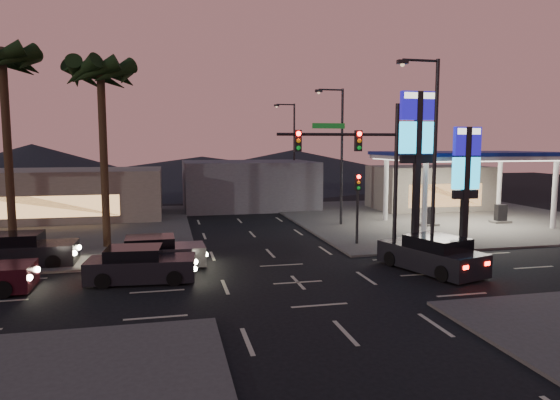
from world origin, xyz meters
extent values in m
plane|color=black|center=(0.00, 0.00, 0.00)|extent=(140.00, 140.00, 0.00)
cube|color=#47443F|center=(16.00, 16.00, 0.06)|extent=(24.00, 24.00, 0.12)
cube|color=#47443F|center=(-16.00, 16.00, 0.06)|extent=(24.00, 24.00, 0.12)
cylinder|color=silver|center=(11.00, 9.00, 2.50)|extent=(0.36, 0.36, 5.00)
cylinder|color=silver|center=(21.00, 9.00, 2.50)|extent=(0.36, 0.36, 5.00)
cylinder|color=silver|center=(11.00, 15.00, 2.50)|extent=(0.36, 0.36, 5.00)
cylinder|color=silver|center=(21.00, 15.00, 2.50)|extent=(0.36, 0.36, 5.00)
cube|color=silver|center=(16.00, 12.00, 5.20)|extent=(12.00, 8.00, 0.50)
cube|color=white|center=(16.00, 12.00, 4.90)|extent=(11.60, 7.60, 0.06)
cube|color=navy|center=(16.00, 12.00, 5.35)|extent=(12.20, 8.20, 0.25)
cube|color=black|center=(13.00, 12.00, 0.80)|extent=(0.80, 0.50, 1.40)
cube|color=black|center=(19.00, 12.00, 0.80)|extent=(0.80, 0.50, 1.40)
cube|color=#726B5B|center=(18.00, 21.00, 2.00)|extent=(10.00, 6.00, 4.00)
cube|color=black|center=(8.50, 5.50, 4.50)|extent=(0.35, 0.35, 9.00)
cube|color=#130C88|center=(8.50, 5.50, 8.20)|extent=(2.20, 0.30, 1.60)
cube|color=white|center=(8.50, 5.50, 8.75)|extent=(1.98, 0.32, 0.35)
cube|color=#1AC0FE|center=(8.50, 5.50, 6.40)|extent=(2.20, 0.30, 1.80)
cube|color=black|center=(8.50, 5.50, 5.20)|extent=(2.09, 0.28, 0.50)
cube|color=black|center=(11.00, 4.50, 3.50)|extent=(0.35, 0.35, 7.00)
cube|color=#130C88|center=(11.00, 4.50, 6.20)|extent=(1.60, 0.30, 1.60)
cube|color=white|center=(11.00, 4.50, 6.75)|extent=(1.44, 0.32, 0.35)
cube|color=#1AC0FE|center=(11.00, 4.50, 4.40)|extent=(1.60, 0.30, 1.80)
cube|color=black|center=(11.00, 4.50, 3.20)|extent=(1.52, 0.28, 0.50)
cylinder|color=black|center=(5.50, 2.00, 4.00)|extent=(0.20, 0.20, 8.00)
cylinder|color=black|center=(2.50, 2.00, 6.50)|extent=(6.00, 0.14, 0.14)
cube|color=#0C3F14|center=(2.00, 2.00, 6.90)|extent=(1.60, 0.05, 0.25)
cube|color=black|center=(3.50, 2.00, 6.20)|extent=(0.32, 0.25, 1.00)
sphere|color=#FF0C07|center=(3.50, 1.85, 6.53)|extent=(0.22, 0.22, 0.22)
sphere|color=orange|center=(3.50, 1.85, 6.20)|extent=(0.20, 0.20, 0.20)
sphere|color=#0CB226|center=(3.50, 1.85, 5.87)|extent=(0.20, 0.20, 0.20)
cube|color=black|center=(0.50, 2.00, 6.20)|extent=(0.32, 0.25, 1.00)
sphere|color=#FF0C07|center=(0.50, 1.85, 6.53)|extent=(0.22, 0.22, 0.22)
sphere|color=orange|center=(0.50, 1.85, 6.20)|extent=(0.20, 0.20, 0.20)
sphere|color=#0CB226|center=(0.50, 1.85, 5.87)|extent=(0.20, 0.20, 0.20)
cylinder|color=black|center=(5.50, 7.00, 2.00)|extent=(0.16, 0.16, 4.00)
cube|color=black|center=(5.50, 7.00, 3.80)|extent=(0.32, 0.25, 1.00)
sphere|color=#FF0C07|center=(5.50, 6.85, 4.13)|extent=(0.22, 0.22, 0.22)
sphere|color=orange|center=(5.50, 6.85, 3.80)|extent=(0.20, 0.20, 0.20)
sphere|color=#0CB226|center=(5.50, 6.85, 3.47)|extent=(0.20, 0.20, 0.20)
cylinder|color=black|center=(7.00, 1.00, 5.00)|extent=(0.18, 0.18, 10.00)
cylinder|color=black|center=(6.10, 1.00, 9.90)|extent=(1.80, 0.12, 0.12)
cube|color=black|center=(5.20, 1.00, 9.80)|extent=(0.50, 0.25, 0.18)
sphere|color=#FFCC8C|center=(5.20, 1.00, 9.68)|extent=(0.20, 0.20, 0.20)
cylinder|color=black|center=(7.00, 14.00, 5.00)|extent=(0.18, 0.18, 10.00)
cylinder|color=black|center=(6.10, 14.00, 9.90)|extent=(1.80, 0.12, 0.12)
cube|color=black|center=(5.20, 14.00, 9.80)|extent=(0.50, 0.25, 0.18)
sphere|color=#FFCC8C|center=(5.20, 14.00, 9.68)|extent=(0.20, 0.20, 0.20)
cylinder|color=black|center=(7.00, 28.00, 5.00)|extent=(0.18, 0.18, 10.00)
cylinder|color=black|center=(6.10, 28.00, 9.90)|extent=(1.80, 0.12, 0.12)
cube|color=black|center=(5.20, 28.00, 9.80)|extent=(0.50, 0.25, 0.18)
sphere|color=#FFCC8C|center=(5.20, 28.00, 9.68)|extent=(0.20, 0.20, 0.20)
cylinder|color=black|center=(-9.00, 9.50, 5.10)|extent=(0.44, 0.44, 10.20)
sphere|color=black|center=(-9.00, 9.50, 10.20)|extent=(0.90, 0.90, 0.90)
cone|color=black|center=(-7.70, 9.50, 9.90)|extent=(0.90, 2.74, 1.91)
cone|color=black|center=(-8.08, 10.42, 9.90)|extent=(2.57, 2.57, 1.91)
cone|color=black|center=(-9.00, 10.80, 9.90)|extent=(2.74, 0.90, 1.91)
cone|color=black|center=(-9.92, 10.42, 9.90)|extent=(2.57, 2.57, 1.91)
cone|color=black|center=(-10.30, 9.50, 9.90)|extent=(0.90, 2.74, 1.91)
cone|color=black|center=(-9.92, 8.58, 9.90)|extent=(2.57, 2.57, 1.91)
cone|color=black|center=(-9.00, 8.20, 9.90)|extent=(2.74, 0.90, 1.91)
cone|color=black|center=(-8.08, 8.58, 9.90)|extent=(2.57, 2.57, 1.91)
cylinder|color=black|center=(-14.00, 9.50, 5.40)|extent=(0.44, 0.44, 10.80)
sphere|color=black|center=(-14.00, 9.50, 10.80)|extent=(0.90, 0.90, 0.90)
cone|color=black|center=(-12.70, 9.50, 10.50)|extent=(0.90, 2.74, 1.91)
cone|color=black|center=(-13.08, 10.42, 10.50)|extent=(2.57, 2.57, 1.91)
cone|color=black|center=(-14.00, 10.80, 10.50)|extent=(2.74, 0.90, 1.91)
cone|color=black|center=(-13.08, 8.58, 10.50)|extent=(2.57, 2.57, 1.91)
cube|color=#726B5B|center=(-14.00, 22.00, 2.00)|extent=(16.00, 8.00, 4.00)
cube|color=#4C4C51|center=(2.00, 26.00, 2.20)|extent=(12.00, 9.00, 4.40)
cone|color=black|center=(-25.00, 60.00, 3.00)|extent=(40.00, 40.00, 6.00)
cone|color=black|center=(15.00, 60.00, 2.50)|extent=(50.00, 50.00, 5.00)
cone|color=black|center=(0.00, 60.00, 2.00)|extent=(60.00, 60.00, 4.00)
cube|color=black|center=(-6.68, 1.70, 0.58)|extent=(4.79, 2.34, 0.95)
cube|color=black|center=(-7.00, 1.72, 1.21)|extent=(2.47, 1.98, 0.69)
cylinder|color=black|center=(-5.14, 2.46, 0.34)|extent=(0.69, 0.31, 0.68)
cylinder|color=black|center=(-5.29, 0.68, 0.34)|extent=(0.69, 0.31, 0.68)
cylinder|color=black|center=(-8.08, 2.72, 0.34)|extent=(0.69, 0.31, 0.68)
cylinder|color=black|center=(-8.23, 0.93, 0.34)|extent=(0.69, 0.31, 0.68)
sphere|color=#FFF2BF|center=(-4.32, 2.13, 0.65)|extent=(0.23, 0.23, 0.23)
sphere|color=#FFF2BF|center=(-4.42, 0.87, 0.65)|extent=(0.23, 0.23, 0.23)
cube|color=#FF140A|center=(-8.94, 2.52, 0.74)|extent=(0.11, 0.27, 0.15)
cube|color=#FF140A|center=(-9.05, 1.26, 0.74)|extent=(0.11, 0.27, 0.15)
cylinder|color=black|center=(-11.93, 2.33, 0.36)|extent=(0.72, 0.28, 0.72)
cylinder|color=black|center=(-11.90, 0.42, 0.36)|extent=(0.72, 0.28, 0.72)
sphere|color=#FFF2BF|center=(-11.03, 2.06, 0.70)|extent=(0.25, 0.25, 0.25)
sphere|color=#FFF2BF|center=(-11.01, 0.71, 0.70)|extent=(0.25, 0.25, 0.25)
cube|color=#5E5E61|center=(-6.07, 4.14, 0.58)|extent=(4.68, 2.06, 0.95)
cube|color=black|center=(-6.39, 4.13, 1.21)|extent=(2.36, 1.85, 0.68)
cylinder|color=black|center=(-4.62, 5.07, 0.34)|extent=(0.68, 0.27, 0.67)
cylinder|color=black|center=(-4.57, 3.28, 0.34)|extent=(0.68, 0.27, 0.67)
cylinder|color=black|center=(-7.57, 5.00, 0.34)|extent=(0.68, 0.27, 0.67)
cylinder|color=black|center=(-7.52, 3.21, 0.34)|extent=(0.68, 0.27, 0.67)
sphere|color=#FFF2BF|center=(-3.77, 4.83, 0.65)|extent=(0.23, 0.23, 0.23)
sphere|color=#FFF2BF|center=(-3.74, 3.56, 0.65)|extent=(0.23, 0.23, 0.23)
cube|color=#FF140A|center=(-8.40, 4.72, 0.74)|extent=(0.09, 0.27, 0.15)
cube|color=#FF140A|center=(-8.37, 3.45, 0.74)|extent=(0.09, 0.27, 0.15)
cube|color=black|center=(-12.57, 5.76, 0.63)|extent=(5.05, 2.15, 1.03)
cube|color=black|center=(-12.91, 5.76, 1.32)|extent=(2.53, 1.96, 0.74)
cylinder|color=black|center=(-10.97, 6.74, 0.37)|extent=(0.73, 0.28, 0.73)
cylinder|color=black|center=(-10.96, 4.80, 0.37)|extent=(0.73, 0.28, 0.73)
sphere|color=#FFF2BF|center=(-10.06, 6.46, 0.71)|extent=(0.25, 0.25, 0.25)
sphere|color=#FFF2BF|center=(-10.05, 5.09, 0.71)|extent=(0.25, 0.25, 0.25)
cube|color=black|center=(6.71, 0.53, 0.64)|extent=(3.63, 5.57, 1.05)
cube|color=black|center=(6.81, 0.20, 1.35)|extent=(2.68, 3.06, 0.76)
cylinder|color=black|center=(5.26, 1.79, 0.38)|extent=(0.50, 0.80, 0.75)
cylinder|color=black|center=(7.16, 2.40, 0.38)|extent=(0.50, 0.80, 0.75)
cylinder|color=black|center=(6.26, -1.33, 0.38)|extent=(0.50, 0.80, 0.75)
cylinder|color=black|center=(8.15, -0.73, 0.38)|extent=(0.50, 0.80, 0.75)
cube|color=#FF140A|center=(6.82, -2.14, 0.82)|extent=(0.31, 0.18, 0.16)
cube|color=#FF140A|center=(8.16, -1.71, 0.82)|extent=(0.31, 0.18, 0.16)
camera|label=1|loc=(-5.48, -20.63, 6.07)|focal=32.00mm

